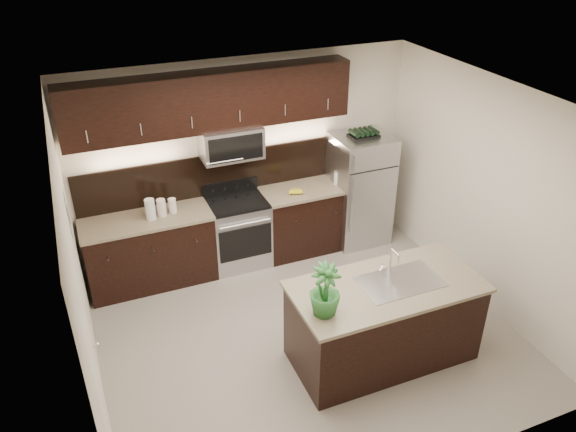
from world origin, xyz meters
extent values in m
plane|color=gray|center=(0.00, 0.00, 0.00)|extent=(4.50, 4.50, 0.00)
cube|color=beige|center=(0.00, 2.00, 1.35)|extent=(4.50, 0.02, 2.70)
cube|color=beige|center=(0.00, -2.00, 1.35)|extent=(4.50, 0.02, 2.70)
cube|color=beige|center=(-2.25, 0.00, 1.35)|extent=(0.02, 4.00, 2.70)
cube|color=beige|center=(2.25, 0.00, 1.35)|extent=(0.02, 4.00, 2.70)
cube|color=white|center=(0.00, 0.00, 2.70)|extent=(4.50, 4.00, 0.02)
cube|color=silver|center=(-2.23, -0.80, 1.01)|extent=(0.04, 0.80, 2.02)
sphere|color=silver|center=(-2.20, -0.48, 1.00)|extent=(0.06, 0.06, 0.06)
cube|color=black|center=(-2.24, 0.75, 1.65)|extent=(0.01, 0.32, 0.46)
cube|color=white|center=(-2.23, 0.75, 1.65)|extent=(0.00, 0.24, 0.36)
cube|color=black|center=(-1.42, 1.69, 0.45)|extent=(1.57, 0.62, 0.90)
cube|color=black|center=(0.71, 1.69, 0.45)|extent=(1.16, 0.62, 0.90)
cube|color=#B2B2B7|center=(-0.25, 1.69, 0.45)|extent=(0.76, 0.62, 0.90)
cube|color=black|center=(-0.25, 1.69, 0.92)|extent=(0.76, 0.60, 0.03)
cube|color=tan|center=(-1.42, 1.69, 0.92)|extent=(1.59, 0.65, 0.04)
cube|color=tan|center=(0.71, 1.69, 0.92)|extent=(1.18, 0.65, 0.04)
cube|color=black|center=(-0.46, 1.99, 1.22)|extent=(3.49, 0.02, 0.56)
cube|color=#B2B2B7|center=(-0.25, 1.80, 1.70)|extent=(0.76, 0.40, 0.40)
cube|color=black|center=(-0.46, 1.83, 2.25)|extent=(3.49, 0.33, 0.70)
cube|color=black|center=(0.60, -0.62, 0.45)|extent=(1.90, 0.90, 0.90)
cube|color=tan|center=(0.60, -0.62, 0.92)|extent=(1.96, 0.96, 0.04)
cube|color=silver|center=(0.75, -0.62, 0.95)|extent=(0.84, 0.50, 0.01)
cylinder|color=silver|center=(0.75, -0.41, 1.06)|extent=(0.03, 0.03, 0.24)
cylinder|color=silver|center=(0.75, -0.48, 1.21)|extent=(0.02, 0.14, 0.02)
cylinder|color=silver|center=(0.75, -0.55, 1.16)|extent=(0.02, 0.02, 0.10)
cube|color=#B2B2B7|center=(1.53, 1.63, 0.79)|extent=(0.76, 0.69, 1.58)
cube|color=black|center=(1.53, 1.63, 1.59)|extent=(0.39, 0.24, 0.03)
cylinder|color=black|center=(1.38, 1.63, 1.64)|extent=(0.06, 0.22, 0.06)
cylinder|color=black|center=(1.45, 1.63, 1.64)|extent=(0.06, 0.22, 0.06)
cylinder|color=black|center=(1.53, 1.63, 1.64)|extent=(0.06, 0.22, 0.06)
cylinder|color=black|center=(1.60, 1.63, 1.64)|extent=(0.06, 0.22, 0.06)
cylinder|color=black|center=(1.68, 1.63, 1.64)|extent=(0.06, 0.22, 0.06)
imported|color=#276127|center=(-0.18, -0.77, 1.20)|extent=(0.34, 0.34, 0.53)
cylinder|color=silver|center=(-1.35, 1.64, 1.07)|extent=(0.12, 0.12, 0.26)
cylinder|color=silver|center=(-1.21, 1.67, 1.05)|extent=(0.11, 0.11, 0.22)
cylinder|color=silver|center=(-1.07, 1.70, 1.03)|extent=(0.10, 0.10, 0.19)
cylinder|color=silver|center=(1.17, 1.64, 1.03)|extent=(0.09, 0.09, 0.19)
cylinder|color=silver|center=(1.17, 1.64, 1.14)|extent=(0.10, 0.10, 0.02)
cylinder|color=silver|center=(1.17, 1.64, 1.18)|extent=(0.01, 0.01, 0.07)
ellipsoid|color=gold|center=(0.48, 1.61, 0.97)|extent=(0.24, 0.21, 0.06)
camera|label=1|loc=(-2.07, -4.46, 4.33)|focal=35.00mm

